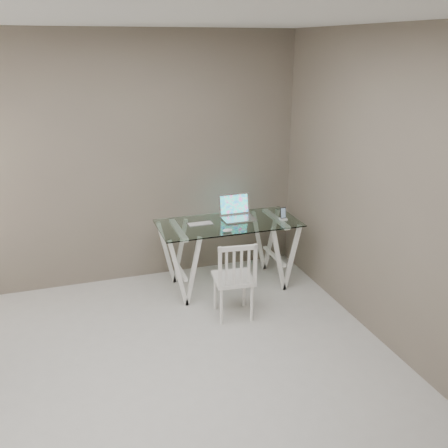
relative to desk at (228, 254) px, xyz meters
name	(u,v)px	position (x,y,z in m)	size (l,w,h in m)	color
room	(149,181)	(-1.10, -1.66, 1.33)	(4.50, 4.52, 2.71)	#B9B7B1
desk	(228,254)	(0.00, 0.00, 0.00)	(1.50, 0.70, 0.75)	silver
chair	(235,277)	(-0.17, -0.68, 0.06)	(0.41, 0.41, 0.81)	white
laptop	(237,212)	(0.14, 0.13, 0.42)	(0.35, 0.29, 0.25)	silver
keyboard	(200,224)	(-0.30, 0.05, 0.37)	(0.27, 0.12, 0.01)	silver
mouse	(228,230)	(-0.10, -0.26, 0.38)	(0.10, 0.06, 0.03)	white
phone_dock	(283,216)	(0.59, -0.10, 0.40)	(0.07, 0.07, 0.14)	white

